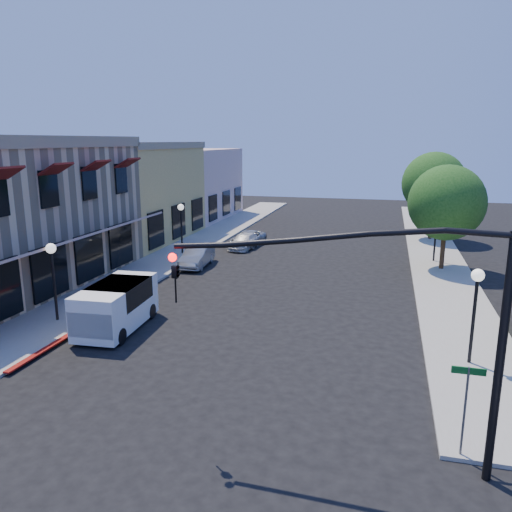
% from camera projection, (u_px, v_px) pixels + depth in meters
% --- Properties ---
extents(ground, '(120.00, 120.00, 0.00)m').
position_uv_depth(ground, '(151.00, 463.00, 12.46)').
color(ground, black).
rests_on(ground, ground).
extents(sidewalk_left, '(3.50, 50.00, 0.12)m').
position_uv_depth(sidewalk_left, '(204.00, 240.00, 40.05)').
color(sidewalk_left, gray).
rests_on(sidewalk_left, ground).
extents(sidewalk_right, '(3.50, 50.00, 0.12)m').
position_uv_depth(sidewalk_right, '(434.00, 252.00, 35.69)').
color(sidewalk_right, gray).
rests_on(sidewalk_right, ground).
extents(curb_red_strip, '(0.25, 10.00, 0.06)m').
position_uv_depth(curb_red_strip, '(90.00, 325.00, 21.71)').
color(curb_red_strip, maroon).
rests_on(curb_red_strip, ground).
extents(yellow_stucco_building, '(10.00, 12.00, 7.60)m').
position_uv_depth(yellow_stucco_building, '(119.00, 192.00, 39.94)').
color(yellow_stucco_building, tan).
rests_on(yellow_stucco_building, ground).
extents(pink_stucco_building, '(10.00, 12.00, 7.00)m').
position_uv_depth(pink_stucco_building, '(179.00, 184.00, 51.31)').
color(pink_stucco_building, beige).
rests_on(pink_stucco_building, ground).
extents(street_tree_a, '(4.56, 4.56, 6.48)m').
position_uv_depth(street_tree_a, '(447.00, 203.00, 30.03)').
color(street_tree_a, '#362215').
rests_on(street_tree_a, ground).
extents(street_tree_b, '(4.94, 4.94, 7.02)m').
position_uv_depth(street_tree_b, '(434.00, 183.00, 39.37)').
color(street_tree_b, '#362215').
rests_on(street_tree_b, ground).
extents(signal_mast_arm, '(8.01, 0.39, 6.00)m').
position_uv_depth(signal_mast_arm, '(404.00, 309.00, 11.48)').
color(signal_mast_arm, black).
rests_on(signal_mast_arm, ground).
extents(street_name_sign, '(0.80, 0.06, 2.50)m').
position_uv_depth(street_name_sign, '(466.00, 397.00, 12.28)').
color(street_name_sign, '#595B5E').
rests_on(street_name_sign, ground).
extents(lamppost_left_near, '(0.44, 0.44, 3.57)m').
position_uv_depth(lamppost_left_near, '(52.00, 262.00, 21.49)').
color(lamppost_left_near, black).
rests_on(lamppost_left_near, ground).
extents(lamppost_left_far, '(0.44, 0.44, 3.57)m').
position_uv_depth(lamppost_left_far, '(181.00, 216.00, 34.67)').
color(lamppost_left_far, black).
rests_on(lamppost_left_far, ground).
extents(lamppost_right_near, '(0.44, 0.44, 3.57)m').
position_uv_depth(lamppost_right_near, '(476.00, 292.00, 17.25)').
color(lamppost_right_near, black).
rests_on(lamppost_right_near, ground).
extents(lamppost_right_far, '(0.44, 0.44, 3.57)m').
position_uv_depth(lamppost_right_far, '(437.00, 221.00, 32.32)').
color(lamppost_right_far, black).
rests_on(lamppost_right_far, ground).
extents(white_van, '(2.20, 4.56, 1.97)m').
position_uv_depth(white_van, '(116.00, 304.00, 21.02)').
color(white_van, white).
rests_on(white_van, ground).
extents(parked_car_a, '(1.74, 3.73, 1.24)m').
position_uv_depth(parked_car_a, '(122.00, 309.00, 22.03)').
color(parked_car_a, black).
rests_on(parked_car_a, ground).
extents(parked_car_b, '(1.61, 3.97, 1.28)m').
position_uv_depth(parked_car_b, '(197.00, 257.00, 31.75)').
color(parked_car_b, '#979A9B').
rests_on(parked_car_b, ground).
extents(parked_car_c, '(1.84, 3.82, 1.07)m').
position_uv_depth(parked_car_c, '(244.00, 241.00, 37.07)').
color(parked_car_c, silver).
rests_on(parked_car_c, ground).
extents(parked_car_d, '(2.22, 4.17, 1.12)m').
position_uv_depth(parked_car_d, '(248.00, 239.00, 38.01)').
color(parked_car_d, '#A5A8AA').
rests_on(parked_car_d, ground).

